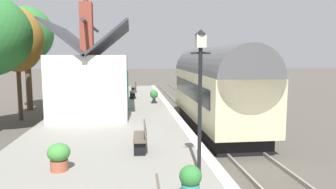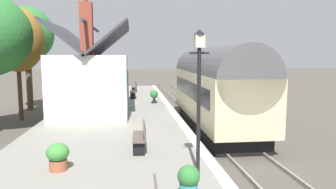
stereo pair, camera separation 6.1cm
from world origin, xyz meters
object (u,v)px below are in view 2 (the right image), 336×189
(planter_bench_right, at_px, (189,181))
(planter_by_door, at_px, (95,88))
(planter_corner_building, at_px, (154,96))
(tree_far_right, at_px, (27,35))
(station_building, at_px, (93,82))
(train, at_px, (215,87))
(bench_near_building, at_px, (134,91))
(bench_platform_end, at_px, (141,136))
(tree_far_left, at_px, (17,40))
(lamp_post_platform, at_px, (199,74))
(planter_bench_left, at_px, (58,156))
(bench_by_lamp, at_px, (135,86))

(planter_bench_right, bearing_deg, planter_by_door, 12.12)
(planter_corner_building, bearing_deg, planter_by_door, 38.32)
(planter_by_door, height_order, tree_far_right, tree_far_right)
(station_building, distance_m, planter_by_door, 8.82)
(train, distance_m, bench_near_building, 8.01)
(bench_near_building, bearing_deg, bench_platform_end, -179.36)
(station_building, relative_size, tree_far_right, 0.86)
(bench_near_building, height_order, planter_by_door, planter_by_door)
(planter_by_door, bearing_deg, tree_far_left, 148.82)
(lamp_post_platform, xyz_separation_m, tree_far_left, (11.61, 8.32, 1.38))
(lamp_post_platform, height_order, tree_far_right, tree_far_right)
(tree_far_right, bearing_deg, planter_bench_left, -160.32)
(planter_corner_building, height_order, planter_bench_right, planter_corner_building)
(train, bearing_deg, tree_far_left, 71.60)
(planter_bench_left, height_order, tree_far_left, tree_far_left)
(station_building, xyz_separation_m, planter_bench_right, (-10.49, -3.19, -1.27))
(train, distance_m, lamp_post_platform, 8.47)
(train, bearing_deg, planter_bench_left, 139.78)
(planter_bench_right, bearing_deg, planter_bench_left, 56.71)
(bench_by_lamp, bearing_deg, planter_corner_building, -170.07)
(bench_by_lamp, xyz_separation_m, tree_far_left, (-7.20, 6.89, 3.48))
(bench_platform_end, bearing_deg, tree_far_left, 35.92)
(planter_by_door, distance_m, lamp_post_platform, 18.40)
(bench_near_building, bearing_deg, tree_far_right, 86.08)
(station_building, distance_m, tree_far_left, 5.76)
(bench_by_lamp, xyz_separation_m, lamp_post_platform, (-18.81, -1.43, 2.09))
(bench_platform_end, xyz_separation_m, planter_bench_left, (-1.52, 2.24, -0.08))
(planter_bench_right, xyz_separation_m, lamp_post_platform, (1.49, -0.52, 2.17))
(bench_platform_end, xyz_separation_m, tree_far_left, (9.52, 6.90, 3.48))
(planter_bench_left, bearing_deg, planter_bench_right, -123.29)
(station_building, height_order, planter_corner_building, station_building)
(tree_far_right, bearing_deg, bench_by_lamp, -64.61)
(planter_bench_left, relative_size, lamp_post_platform, 0.20)
(lamp_post_platform, bearing_deg, bench_platform_end, 34.23)
(lamp_post_platform, bearing_deg, planter_bench_left, 81.22)
(lamp_post_platform, bearing_deg, bench_by_lamp, 4.34)
(train, xyz_separation_m, lamp_post_platform, (-7.97, 2.61, 1.16))
(bench_by_lamp, relative_size, bench_platform_end, 1.00)
(station_building, distance_m, planter_bench_left, 8.53)
(bench_platform_end, bearing_deg, tree_far_right, 29.63)
(train, distance_m, planter_bench_left, 9.75)
(station_building, distance_m, bench_near_building, 6.26)
(planter_bench_left, xyz_separation_m, lamp_post_platform, (-0.56, -3.66, 2.17))
(bench_by_lamp, relative_size, planter_bench_right, 1.84)
(planter_corner_building, bearing_deg, bench_by_lamp, 9.93)
(train, height_order, bench_by_lamp, train)
(bench_by_lamp, relative_size, planter_by_door, 1.58)
(planter_bench_right, relative_size, lamp_post_platform, 0.21)
(bench_by_lamp, relative_size, tree_far_left, 0.21)
(station_building, bearing_deg, planter_by_door, 6.10)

